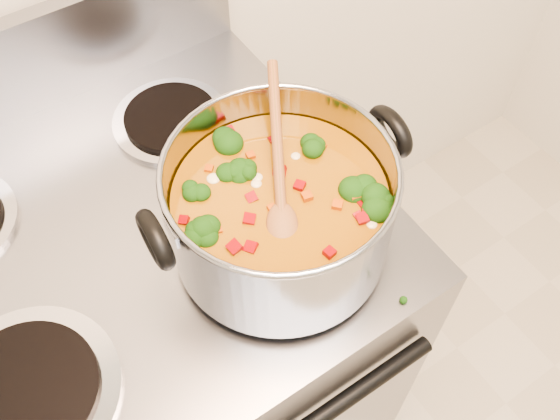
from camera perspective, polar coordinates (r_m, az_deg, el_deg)
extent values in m
cube|color=gray|center=(1.29, -10.73, -13.58)|extent=(0.73, 0.64, 0.92)
cube|color=gray|center=(1.04, -23.23, 11.63)|extent=(0.73, 0.03, 0.16)
cylinder|color=#A5A5AD|center=(0.82, -22.16, -15.28)|extent=(0.22, 0.22, 0.01)
cylinder|color=black|center=(0.81, -22.34, -15.08)|extent=(0.17, 0.17, 0.01)
cylinder|color=#A5A5AD|center=(0.84, -0.60, -3.82)|extent=(0.22, 0.22, 0.01)
cylinder|color=black|center=(0.84, -0.61, -3.53)|extent=(0.17, 0.17, 0.01)
cylinder|color=#A5A5AD|center=(1.00, -9.89, 8.06)|extent=(0.18, 0.18, 0.01)
cylinder|color=black|center=(1.00, -9.96, 8.37)|extent=(0.14, 0.14, 0.01)
cylinder|color=gray|center=(0.77, 0.00, 0.14)|extent=(0.28, 0.28, 0.15)
torus|color=gray|center=(0.71, 0.00, 3.64)|extent=(0.28, 0.28, 0.01)
cylinder|color=#8B520C|center=(0.79, 0.00, -0.83)|extent=(0.26, 0.26, 0.10)
torus|color=black|center=(0.70, -11.32, -2.67)|extent=(0.03, 0.08, 0.08)
torus|color=black|center=(0.79, 10.02, 7.08)|extent=(0.03, 0.08, 0.08)
ellipsoid|color=black|center=(0.76, -8.01, 2.29)|extent=(0.04, 0.04, 0.03)
ellipsoid|color=black|center=(0.79, 3.48, 5.07)|extent=(0.04, 0.04, 0.03)
ellipsoid|color=black|center=(0.79, 6.75, 4.58)|extent=(0.04, 0.04, 0.03)
ellipsoid|color=black|center=(0.80, -2.91, 5.99)|extent=(0.04, 0.04, 0.03)
ellipsoid|color=black|center=(0.76, -8.69, 1.50)|extent=(0.04, 0.04, 0.03)
ellipsoid|color=black|center=(0.76, 3.12, 2.15)|extent=(0.04, 0.04, 0.03)
ellipsoid|color=black|center=(0.71, -0.20, -3.59)|extent=(0.04, 0.04, 0.03)
ellipsoid|color=black|center=(0.72, -5.26, -1.97)|extent=(0.04, 0.04, 0.03)
ellipsoid|color=black|center=(0.75, 7.74, 0.72)|extent=(0.04, 0.04, 0.03)
ellipsoid|color=maroon|center=(0.77, -6.05, 2.69)|extent=(0.01, 0.01, 0.01)
ellipsoid|color=maroon|center=(0.76, 1.36, 2.82)|extent=(0.01, 0.01, 0.01)
ellipsoid|color=maroon|center=(0.71, 3.90, -3.67)|extent=(0.01, 0.01, 0.01)
ellipsoid|color=maroon|center=(0.81, -3.66, 6.61)|extent=(0.01, 0.01, 0.01)
ellipsoid|color=maroon|center=(0.70, 2.09, -3.85)|extent=(0.01, 0.01, 0.01)
ellipsoid|color=maroon|center=(0.73, 3.67, -1.01)|extent=(0.01, 0.01, 0.01)
ellipsoid|color=maroon|center=(0.73, 3.68, -0.59)|extent=(0.01, 0.01, 0.01)
ellipsoid|color=maroon|center=(0.71, -7.48, -3.21)|extent=(0.01, 0.01, 0.01)
ellipsoid|color=maroon|center=(0.77, -6.31, 2.97)|extent=(0.01, 0.01, 0.01)
ellipsoid|color=maroon|center=(0.77, 1.68, 3.38)|extent=(0.01, 0.01, 0.01)
ellipsoid|color=maroon|center=(0.75, -0.91, 1.29)|extent=(0.01, 0.01, 0.01)
ellipsoid|color=maroon|center=(0.71, 0.63, -3.62)|extent=(0.01, 0.01, 0.01)
ellipsoid|color=maroon|center=(0.71, -4.05, -3.13)|extent=(0.01, 0.01, 0.01)
ellipsoid|color=maroon|center=(0.75, 3.99, 1.76)|extent=(0.01, 0.01, 0.01)
ellipsoid|color=#A13C08|center=(0.76, 6.03, 1.69)|extent=(0.01, 0.01, 0.01)
ellipsoid|color=#A13C08|center=(0.69, 1.58, -6.15)|extent=(0.01, 0.01, 0.01)
ellipsoid|color=#A13C08|center=(0.75, 6.85, 0.55)|extent=(0.01, 0.01, 0.01)
ellipsoid|color=#A13C08|center=(0.80, 1.42, 6.15)|extent=(0.01, 0.01, 0.01)
ellipsoid|color=#A13C08|center=(0.71, 2.10, -3.09)|extent=(0.01, 0.01, 0.01)
ellipsoid|color=#A13C08|center=(0.69, 2.46, -5.78)|extent=(0.01, 0.01, 0.01)
ellipsoid|color=#A13C08|center=(0.81, 3.42, 6.59)|extent=(0.01, 0.01, 0.01)
ellipsoid|color=#A13C08|center=(0.75, 4.94, 1.01)|extent=(0.01, 0.01, 0.01)
ellipsoid|color=#A13C08|center=(0.71, 6.19, -3.99)|extent=(0.01, 0.01, 0.01)
ellipsoid|color=#A13C08|center=(0.77, -6.04, 2.87)|extent=(0.01, 0.01, 0.01)
ellipsoid|color=beige|center=(0.78, 2.73, 4.16)|extent=(0.02, 0.02, 0.01)
ellipsoid|color=beige|center=(0.71, -1.92, -2.75)|extent=(0.02, 0.02, 0.01)
ellipsoid|color=beige|center=(0.74, -1.70, 0.40)|extent=(0.02, 0.02, 0.01)
ellipsoid|color=beige|center=(0.82, -0.90, 7.42)|extent=(0.02, 0.02, 0.01)
ellipsoid|color=beige|center=(0.76, -3.15, 2.60)|extent=(0.02, 0.02, 0.01)
ellipsoid|color=brown|center=(0.72, 0.21, -1.55)|extent=(0.07, 0.07, 0.03)
cylinder|color=brown|center=(0.76, -0.27, 6.35)|extent=(0.12, 0.19, 0.08)
ellipsoid|color=black|center=(0.81, -11.92, -10.77)|extent=(0.01, 0.01, 0.01)
ellipsoid|color=black|center=(0.91, -9.13, 1.51)|extent=(0.01, 0.01, 0.01)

